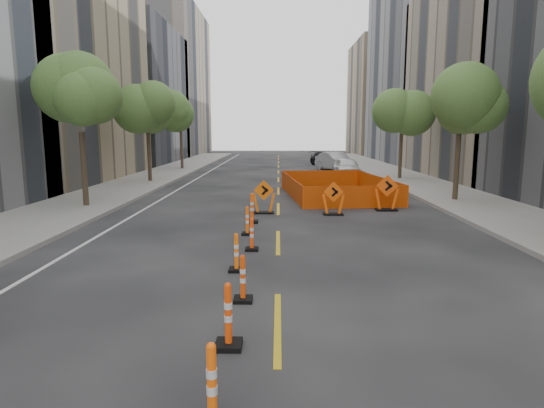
{
  "coord_description": "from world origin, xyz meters",
  "views": [
    {
      "loc": [
        0.01,
        -9.47,
        3.34
      ],
      "look_at": [
        -0.19,
        4.48,
        1.1
      ],
      "focal_mm": 30.0,
      "sensor_mm": 36.0,
      "label": 1
    }
  ],
  "objects_px": {
    "chevron_sign_left": "(264,197)",
    "parked_car_near": "(347,167)",
    "channelizer_3": "(236,252)",
    "parked_car_far": "(327,159)",
    "parked_car_mid": "(336,162)",
    "channelizer_0": "(212,386)",
    "channelizer_2": "(243,278)",
    "chevron_sign_right": "(387,193)",
    "channelizer_4": "(252,234)",
    "channelizer_6": "(252,208)",
    "channelizer_1": "(228,315)",
    "channelizer_5": "(247,221)",
    "chevron_sign_center": "(333,198)"
  },
  "relations": [
    {
      "from": "parked_car_near",
      "to": "parked_car_far",
      "type": "relative_size",
      "value": 0.84
    },
    {
      "from": "channelizer_6",
      "to": "channelizer_1",
      "type": "bearing_deg",
      "value": -88.85
    },
    {
      "from": "channelizer_3",
      "to": "parked_car_far",
      "type": "distance_m",
      "value": 34.24
    },
    {
      "from": "channelizer_2",
      "to": "parked_car_mid",
      "type": "relative_size",
      "value": 0.2
    },
    {
      "from": "channelizer_4",
      "to": "channelizer_0",
      "type": "bearing_deg",
      "value": -89.92
    },
    {
      "from": "chevron_sign_left",
      "to": "parked_car_near",
      "type": "xyz_separation_m",
      "value": [
        5.68,
        15.58,
        0.01
      ]
    },
    {
      "from": "channelizer_6",
      "to": "parked_car_near",
      "type": "height_order",
      "value": "parked_car_near"
    },
    {
      "from": "channelizer_1",
      "to": "chevron_sign_left",
      "type": "xyz_separation_m",
      "value": [
        0.17,
        11.72,
        0.16
      ]
    },
    {
      "from": "channelizer_4",
      "to": "channelizer_5",
      "type": "height_order",
      "value": "channelizer_5"
    },
    {
      "from": "channelizer_0",
      "to": "channelizer_3",
      "type": "relative_size",
      "value": 1.1
    },
    {
      "from": "channelizer_4",
      "to": "parked_car_near",
      "type": "height_order",
      "value": "parked_car_near"
    },
    {
      "from": "channelizer_4",
      "to": "channelizer_5",
      "type": "relative_size",
      "value": 0.99
    },
    {
      "from": "channelizer_1",
      "to": "chevron_sign_left",
      "type": "distance_m",
      "value": 11.72
    },
    {
      "from": "channelizer_2",
      "to": "parked_car_far",
      "type": "xyz_separation_m",
      "value": [
        5.41,
        35.71,
        0.23
      ]
    },
    {
      "from": "channelizer_5",
      "to": "parked_car_far",
      "type": "bearing_deg",
      "value": 79.15
    },
    {
      "from": "chevron_sign_left",
      "to": "chevron_sign_center",
      "type": "xyz_separation_m",
      "value": [
        2.81,
        -0.31,
        -0.02
      ]
    },
    {
      "from": "channelizer_3",
      "to": "channelizer_4",
      "type": "distance_m",
      "value": 1.97
    },
    {
      "from": "channelizer_1",
      "to": "channelizer_4",
      "type": "xyz_separation_m",
      "value": [
        0.02,
        5.86,
        -0.06
      ]
    },
    {
      "from": "channelizer_0",
      "to": "channelizer_2",
      "type": "xyz_separation_m",
      "value": [
        0.04,
        3.91,
        -0.04
      ]
    },
    {
      "from": "channelizer_5",
      "to": "chevron_sign_left",
      "type": "height_order",
      "value": "chevron_sign_left"
    },
    {
      "from": "channelizer_0",
      "to": "channelizer_1",
      "type": "relative_size",
      "value": 0.98
    },
    {
      "from": "channelizer_1",
      "to": "channelizer_0",
      "type": "bearing_deg",
      "value": -89.08
    },
    {
      "from": "parked_car_mid",
      "to": "channelizer_6",
      "type": "bearing_deg",
      "value": -126.46
    },
    {
      "from": "channelizer_1",
      "to": "chevron_sign_right",
      "type": "height_order",
      "value": "chevron_sign_right"
    },
    {
      "from": "channelizer_1",
      "to": "parked_car_mid",
      "type": "bearing_deg",
      "value": 80.09
    },
    {
      "from": "chevron_sign_left",
      "to": "parked_car_far",
      "type": "height_order",
      "value": "parked_car_far"
    },
    {
      "from": "parked_car_near",
      "to": "parked_car_mid",
      "type": "bearing_deg",
      "value": 90.6
    },
    {
      "from": "channelizer_4",
      "to": "parked_car_far",
      "type": "bearing_deg",
      "value": 80.26
    },
    {
      "from": "channelizer_1",
      "to": "channelizer_4",
      "type": "relative_size",
      "value": 1.13
    },
    {
      "from": "channelizer_4",
      "to": "chevron_sign_left",
      "type": "distance_m",
      "value": 5.86
    },
    {
      "from": "parked_car_near",
      "to": "channelizer_1",
      "type": "bearing_deg",
      "value": -103.85
    },
    {
      "from": "channelizer_0",
      "to": "chevron_sign_left",
      "type": "xyz_separation_m",
      "value": [
        0.14,
        13.67,
        0.17
      ]
    },
    {
      "from": "channelizer_4",
      "to": "parked_car_mid",
      "type": "distance_m",
      "value": 27.02
    },
    {
      "from": "channelizer_4",
      "to": "channelizer_3",
      "type": "bearing_deg",
      "value": -97.41
    },
    {
      "from": "channelizer_3",
      "to": "chevron_sign_left",
      "type": "height_order",
      "value": "chevron_sign_left"
    },
    {
      "from": "parked_car_mid",
      "to": "parked_car_near",
      "type": "bearing_deg",
      "value": -109.57
    },
    {
      "from": "channelizer_0",
      "to": "chevron_sign_right",
      "type": "bearing_deg",
      "value": 69.7
    },
    {
      "from": "channelizer_3",
      "to": "channelizer_6",
      "type": "height_order",
      "value": "channelizer_6"
    },
    {
      "from": "chevron_sign_right",
      "to": "parked_car_far",
      "type": "relative_size",
      "value": 0.31
    },
    {
      "from": "channelizer_4",
      "to": "chevron_sign_left",
      "type": "height_order",
      "value": "chevron_sign_left"
    },
    {
      "from": "channelizer_6",
      "to": "parked_car_mid",
      "type": "distance_m",
      "value": 23.27
    },
    {
      "from": "channelizer_2",
      "to": "channelizer_1",
      "type": "bearing_deg",
      "value": -92.14
    },
    {
      "from": "chevron_sign_center",
      "to": "parked_car_far",
      "type": "bearing_deg",
      "value": 80.96
    },
    {
      "from": "channelizer_4",
      "to": "channelizer_6",
      "type": "relative_size",
      "value": 0.84
    },
    {
      "from": "chevron_sign_right",
      "to": "parked_car_near",
      "type": "xyz_separation_m",
      "value": [
        0.49,
        14.84,
        -0.07
      ]
    },
    {
      "from": "channelizer_0",
      "to": "channelizer_4",
      "type": "xyz_separation_m",
      "value": [
        -0.01,
        7.81,
        -0.05
      ]
    },
    {
      "from": "chevron_sign_center",
      "to": "parked_car_far",
      "type": "xyz_separation_m",
      "value": [
        2.5,
        26.25,
        0.03
      ]
    },
    {
      "from": "parked_car_near",
      "to": "channelizer_6",
      "type": "bearing_deg",
      "value": -110.79
    },
    {
      "from": "channelizer_1",
      "to": "chevron_sign_center",
      "type": "bearing_deg",
      "value": 75.36
    },
    {
      "from": "channelizer_2",
      "to": "channelizer_3",
      "type": "relative_size",
      "value": 1.01
    }
  ]
}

